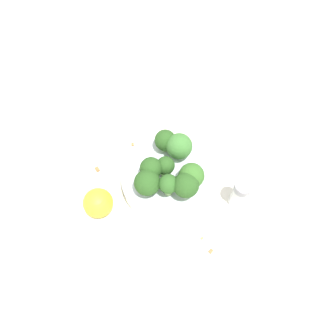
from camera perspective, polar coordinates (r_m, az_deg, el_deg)
name	(u,v)px	position (r m, az deg, el deg)	size (l,w,h in m)	color
ground_plane	(168,184)	(0.63, 0.00, -2.72)	(3.00, 3.00, 0.00)	silver
bowl	(168,180)	(0.61, 0.00, -2.04)	(0.17, 0.17, 0.03)	silver
broccoli_floret_0	(146,181)	(0.56, -3.92, -2.26)	(0.05, 0.05, 0.06)	#8EB770
broccoli_floret_1	(191,176)	(0.56, 4.11, -1.42)	(0.04, 0.04, 0.06)	#7A9E5B
broccoli_floret_2	(184,187)	(0.55, 2.79, -3.34)	(0.04, 0.04, 0.06)	#8EB770
broccoli_floret_3	(167,165)	(0.58, -0.09, 0.53)	(0.03, 0.03, 0.05)	#8EB770
broccoli_floret_4	(168,185)	(0.55, 0.08, -2.90)	(0.03, 0.03, 0.05)	#84AD66
broccoli_floret_5	(165,141)	(0.60, -0.48, 4.76)	(0.04, 0.04, 0.05)	#8EB770
broccoli_floret_6	(179,146)	(0.59, 1.97, 3.78)	(0.05, 0.05, 0.05)	#7A9E5B
broccoli_floret_7	(151,169)	(0.57, -2.98, -0.13)	(0.04, 0.04, 0.05)	#7A9E5B
pepper_shaker	(240,194)	(0.59, 12.40, -4.40)	(0.03, 0.03, 0.07)	silver
lemon_wedge	(98,203)	(0.60, -12.07, -5.96)	(0.05, 0.05, 0.05)	yellow
almond_crumb_0	(132,145)	(0.67, -6.34, 4.08)	(0.01, 0.00, 0.01)	olive
almond_crumb_1	(202,238)	(0.59, 5.93, -12.06)	(0.01, 0.00, 0.01)	#AD7F4C
almond_crumb_2	(211,251)	(0.59, 7.49, -14.13)	(0.01, 0.01, 0.01)	olive
almond_crumb_3	(97,169)	(0.65, -12.25, -0.13)	(0.01, 0.01, 0.01)	olive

